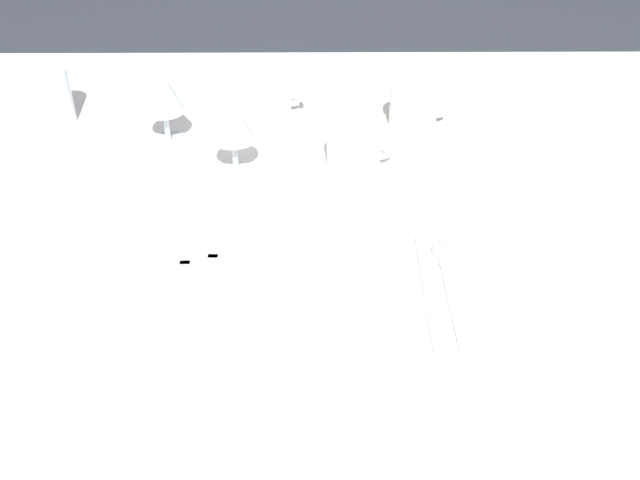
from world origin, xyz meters
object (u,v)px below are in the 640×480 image
Objects in this scene: spoon_soup at (450,280)px; wine_glass_left at (234,125)px; fork_outer at (209,289)px; coffee_cup_left at (356,148)px; dinner_plate at (321,302)px; coffee_cup_right at (416,107)px; wine_glass_centre at (164,94)px; coffee_cup_far at (271,94)px; dinner_knife at (432,294)px; drink_tumbler at (56,97)px; fork_inner at (182,290)px.

spoon_soup is 0.42m from wine_glass_left.
fork_outer is 0.37m from coffee_cup_left.
dinner_plate is at bearing -163.71° from spoon_soup.
coffee_cup_right is 0.77× the size of wine_glass_centre.
coffee_cup_left is 1.03× the size of coffee_cup_far.
coffee_cup_right reaches higher than fork_outer.
fork_outer and dinner_knife have the same top height.
wine_glass_centre is at bearing -20.67° from drink_tumbler.
coffee_cup_far is (-0.09, 0.52, 0.04)m from dinner_plate.
wine_glass_centre is at bearing 121.35° from dinner_plate.
drink_tumbler reaches higher than fork_outer.
dinner_knife is at bearing -44.57° from wine_glass_centre.
spoon_soup is (0.33, 0.02, 0.00)m from fork_outer.
spoon_soup is at bearing 45.91° from dinner_knife.
dinner_plate is at bearing -100.31° from coffee_cup_left.
coffee_cup_left is 1.09× the size of drink_tumbler.
wine_glass_centre reaches higher than wine_glass_left.
coffee_cup_far is at bearing 169.49° from coffee_cup_right.
dinner_plate is at bearing -47.08° from drink_tumbler.
wine_glass_centre reaches higher than spoon_soup.
fork_outer is 0.57m from drink_tumbler.
wine_glass_left is at bearing 112.44° from dinner_plate.
coffee_cup_right is at bearing -10.51° from coffee_cup_far.
wine_glass_left is (-0.30, -0.15, 0.05)m from coffee_cup_right.
dinner_plate is 0.53m from coffee_cup_far.
spoon_soup is at bearing 16.29° from dinner_plate.
dinner_knife is 0.32m from coffee_cup_left.
dinner_plate is 0.15m from fork_outer.
drink_tumbler reaches higher than spoon_soup.
wine_glass_left reaches higher than coffee_cup_right.
wine_glass_left reaches higher than spoon_soup.
coffee_cup_left is at bearing 54.59° from fork_outer.
wine_glass_left is (-0.05, -0.20, 0.05)m from coffee_cup_far.
fork_outer is 2.13× the size of coffee_cup_far.
fork_inner is 0.39m from coffee_cup_left.
coffee_cup_right is at bearing 26.18° from wine_glass_left.
dinner_knife is 1.77× the size of wine_glass_left.
wine_glass_centre is (-0.43, -0.05, 0.05)m from coffee_cup_right.
dinner_plate is at bearing -80.50° from coffee_cup_far.
coffee_cup_left is (-0.12, 0.28, 0.04)m from spoon_soup.
coffee_cup_far is (0.06, 0.48, 0.04)m from fork_outer.
coffee_cup_far reaches higher than dinner_knife.
dinner_plate is 2.23× the size of coffee_cup_right.
coffee_cup_right is 0.44m from wine_glass_centre.
dinner_knife is at bearing -1.80° from fork_inner.
wine_glass_left is at bearing -28.47° from drink_tumbler.
drink_tumbler is (-0.47, 0.51, 0.04)m from dinner_plate.
coffee_cup_right is 1.00× the size of coffee_cup_far.
fork_outer is at bearing -93.48° from wine_glass_left.
wine_glass_centre is at bearing 135.43° from dinner_knife.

